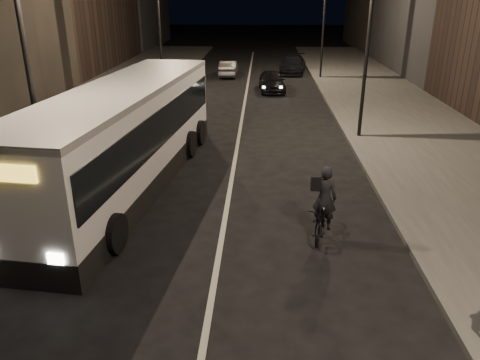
# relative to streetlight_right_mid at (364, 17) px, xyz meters

# --- Properties ---
(ground) EXTENTS (180.00, 180.00, 0.00)m
(ground) POSITION_rel_streetlight_right_mid_xyz_m (-5.33, -12.00, -5.36)
(ground) COLOR black
(ground) RESTS_ON ground
(sidewalk_right) EXTENTS (7.00, 70.00, 0.16)m
(sidewalk_right) POSITION_rel_streetlight_right_mid_xyz_m (3.17, 2.00, -5.28)
(sidewalk_right) COLOR #3D3D3B
(sidewalk_right) RESTS_ON ground
(sidewalk_left) EXTENTS (7.00, 70.00, 0.16)m
(sidewalk_left) POSITION_rel_streetlight_right_mid_xyz_m (-13.83, 2.00, -5.28)
(sidewalk_left) COLOR #3D3D3B
(sidewalk_left) RESTS_ON ground
(streetlight_right_mid) EXTENTS (1.20, 0.44, 8.12)m
(streetlight_right_mid) POSITION_rel_streetlight_right_mid_xyz_m (0.00, 0.00, 0.00)
(streetlight_right_mid) COLOR black
(streetlight_right_mid) RESTS_ON sidewalk_right
(streetlight_right_far) EXTENTS (1.20, 0.44, 8.12)m
(streetlight_right_far) POSITION_rel_streetlight_right_mid_xyz_m (0.00, 16.00, 0.00)
(streetlight_right_far) COLOR black
(streetlight_right_far) RESTS_ON sidewalk_right
(streetlight_left_near) EXTENTS (1.20, 0.44, 8.12)m
(streetlight_left_near) POSITION_rel_streetlight_right_mid_xyz_m (-10.66, -8.00, 0.00)
(streetlight_left_near) COLOR black
(streetlight_left_near) RESTS_ON sidewalk_left
(streetlight_left_far) EXTENTS (1.20, 0.44, 8.12)m
(streetlight_left_far) POSITION_rel_streetlight_right_mid_xyz_m (-10.66, 10.00, 0.00)
(streetlight_left_far) COLOR black
(streetlight_left_far) RESTS_ON sidewalk_left
(city_bus) EXTENTS (4.14, 13.15, 3.49)m
(city_bus) POSITION_rel_streetlight_right_mid_xyz_m (-8.93, -5.93, -3.46)
(city_bus) COLOR silver
(city_bus) RESTS_ON ground
(cyclist_on_bicycle) EXTENTS (1.09, 1.98, 2.17)m
(cyclist_on_bicycle) POSITION_rel_streetlight_right_mid_xyz_m (-2.55, -9.53, -4.64)
(cyclist_on_bicycle) COLOR black
(cyclist_on_bicycle) RESTS_ON ground
(car_near) EXTENTS (1.92, 4.14, 1.37)m
(car_near) POSITION_rel_streetlight_right_mid_xyz_m (-3.61, 10.97, -4.67)
(car_near) COLOR black
(car_near) RESTS_ON ground
(car_mid) EXTENTS (1.33, 3.77, 1.24)m
(car_mid) POSITION_rel_streetlight_right_mid_xyz_m (-6.99, 16.82, -4.74)
(car_mid) COLOR #37373A
(car_mid) RESTS_ON ground
(car_far) EXTENTS (2.58, 5.07, 1.41)m
(car_far) POSITION_rel_streetlight_right_mid_xyz_m (-1.73, 18.67, -4.66)
(car_far) COLOR black
(car_far) RESTS_ON ground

